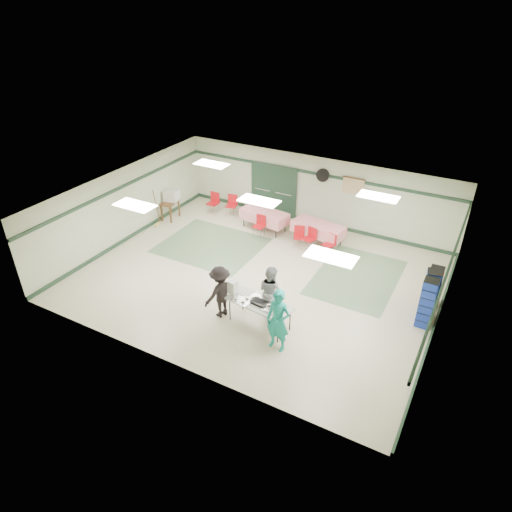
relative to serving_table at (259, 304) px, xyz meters
The scene contains 42 objects.
floor 2.54m from the serving_table, 118.87° to the left, with size 11.00×11.00×0.00m, color beige.
ceiling 3.14m from the serving_table, 118.87° to the left, with size 11.00×11.00×0.00m, color white.
wall_back 6.77m from the serving_table, 100.05° to the left, with size 11.00×11.00×0.00m, color beige.
wall_front 2.72m from the serving_table, 116.42° to the right, with size 11.00×11.00×0.00m, color beige.
wall_left 7.04m from the serving_table, 162.28° to the left, with size 9.00×9.00×0.00m, color beige.
wall_right 4.86m from the serving_table, 26.26° to the left, with size 9.00×9.00×0.00m, color beige.
trim_back 6.84m from the serving_table, 100.10° to the left, with size 11.00×0.06×0.10m, color #1F3A29.
baseboard_back 6.74m from the serving_table, 100.10° to the left, with size 11.00×0.06×0.12m, color #1F3A29.
trim_left 7.11m from the serving_table, 162.21° to the left, with size 9.00×0.06×0.10m, color #1F3A29.
baseboard_left 7.01m from the serving_table, 162.21° to the left, with size 9.00×0.06×0.12m, color #1F3A29.
trim_right 4.98m from the serving_table, 26.42° to the left, with size 9.00×0.06×0.10m, color #1F3A29.
baseboard_right 4.84m from the serving_table, 26.42° to the left, with size 9.00×0.06×0.12m, color #1F3A29.
green_patch_a 4.88m from the serving_table, 139.56° to the left, with size 3.50×3.00×0.01m, color slate.
green_patch_b 4.04m from the serving_table, 65.91° to the left, with size 2.50×3.50×0.01m, color slate.
double_door_left 7.40m from the serving_table, 117.19° to the left, with size 0.90×0.06×2.10m, color gray.
double_door_right 7.01m from the serving_table, 110.26° to the left, with size 0.90×0.06×2.10m, color gray.
door_frame 7.18m from the serving_table, 113.92° to the left, with size 2.00×0.03×2.15m, color #1F3A29.
wall_fan 6.76m from the serving_table, 97.59° to the left, with size 0.50×0.50×0.10m, color black.
scroll_banner 6.68m from the serving_table, 87.18° to the left, with size 0.80×0.02×0.60m, color #D5B485.
serving_table is the anchor object (origin of this frame).
sheet_tray_right 0.50m from the serving_table, 10.08° to the right, with size 0.57×0.43×0.02m, color silver.
sheet_tray_mid 0.17m from the serving_table, 114.14° to the left, with size 0.56×0.42×0.02m, color silver.
sheet_tray_left 0.52m from the serving_table, 161.96° to the right, with size 0.56×0.42×0.02m, color silver.
baking_pan 0.09m from the serving_table, 74.95° to the right, with size 0.45×0.28×0.08m, color black.
foam_box_stack 0.91m from the serving_table, behind, with size 0.24×0.22×0.39m, color white.
volunteer_teal 1.04m from the serving_table, 34.50° to the right, with size 0.65×0.43×1.78m, color #148F84.
volunteer_grey 0.62m from the serving_table, 87.93° to the left, with size 0.76×0.59×1.57m, color gray.
volunteer_dark 1.19m from the serving_table, behind, with size 1.02×0.59×1.59m, color black.
dining_table_a 5.20m from the serving_table, 94.28° to the left, with size 1.99×1.12×0.77m.
dining_table_b 5.80m from the serving_table, 116.54° to the left, with size 1.94×1.08×0.77m.
chair_a 4.64m from the serving_table, 95.41° to the left, with size 0.49×0.49×0.83m.
chair_b 4.69m from the serving_table, 100.78° to the left, with size 0.48×0.48×0.78m.
chair_c 4.62m from the serving_table, 86.14° to the left, with size 0.46×0.46×0.78m.
chair_d 5.24m from the serving_table, 118.15° to the left, with size 0.41×0.41×0.85m.
chair_loose_a 7.13m from the serving_table, 127.38° to the left, with size 0.48×0.48×0.87m.
chair_loose_b 7.47m from the serving_table, 132.86° to the left, with size 0.43×0.43×0.90m.
crate_stack_blue_a 4.76m from the serving_table, 33.37° to the left, with size 0.39×0.39×1.52m, color #1A2DA1.
crate_stack_red 5.17m from the serving_table, 39.81° to the left, with size 0.38×0.38×1.24m, color #A31F10.
crate_stack_blue_b 4.53m from the serving_table, 28.73° to the left, with size 0.39×0.39×1.50m, color #1A2DA1.
printer_table 7.59m from the serving_table, 146.51° to the left, with size 0.59×0.83×0.74m.
office_printer 7.68m from the serving_table, 145.51° to the left, with size 0.53×0.46×0.42m, color silver.
broom 7.30m from the serving_table, 151.40° to the left, with size 0.03×0.03×1.49m, color brown.
Camera 1 is at (5.87, -10.88, 8.17)m, focal length 32.00 mm.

